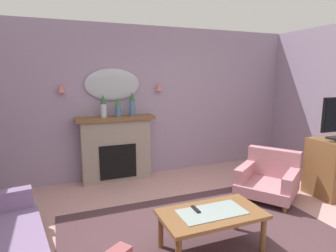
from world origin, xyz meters
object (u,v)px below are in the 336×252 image
at_px(mantel_vase_centre, 118,107).
at_px(tv_remote, 196,209).
at_px(wall_sconce_right, 159,87).
at_px(armchair_beside_couch, 269,178).
at_px(wall_sconce_left, 61,88).
at_px(coffee_table, 212,217).
at_px(mantel_vase_left, 103,106).
at_px(mantel_vase_right, 132,104).
at_px(tv_cabinet, 336,167).
at_px(fireplace, 116,149).
at_px(wall_mirror, 113,84).

relative_size(mantel_vase_centre, tv_remote, 2.13).
distance_m(wall_sconce_right, armchair_beside_couch, 2.46).
bearing_deg(wall_sconce_right, wall_sconce_left, 180.00).
bearing_deg(wall_sconce_right, tv_remote, -101.18).
bearing_deg(wall_sconce_left, mantel_vase_centre, -7.59).
distance_m(coffee_table, armchair_beside_couch, 1.78).
bearing_deg(coffee_table, wall_sconce_left, 117.96).
bearing_deg(mantel_vase_left, mantel_vase_centre, 0.00).
height_order(mantel_vase_right, coffee_table, mantel_vase_right).
bearing_deg(tv_cabinet, mantel_vase_left, 150.53).
height_order(fireplace, tv_remote, fireplace).
height_order(mantel_vase_left, wall_sconce_right, wall_sconce_right).
distance_m(mantel_vase_centre, armchair_beside_couch, 2.73).
bearing_deg(tv_cabinet, tv_remote, -170.09).
relative_size(armchair_beside_couch, tv_cabinet, 1.25).
distance_m(wall_sconce_left, wall_sconce_right, 1.70).
bearing_deg(coffee_table, mantel_vase_centre, 100.62).
distance_m(fireplace, coffee_table, 2.52).
relative_size(tv_remote, tv_cabinet, 0.18).
height_order(wall_sconce_right, tv_cabinet, wall_sconce_right).
xyz_separation_m(mantel_vase_centre, coffee_table, (0.46, -2.44, -0.95)).
bearing_deg(fireplace, tv_remote, -81.24).
bearing_deg(tv_cabinet, armchair_beside_couch, 163.27).
distance_m(mantel_vase_centre, tv_cabinet, 3.67).
xyz_separation_m(coffee_table, tv_cabinet, (2.59, 0.58, 0.07)).
relative_size(mantel_vase_right, wall_sconce_right, 3.06).
distance_m(fireplace, wall_sconce_left, 1.38).
bearing_deg(mantel_vase_centre, wall_sconce_right, 8.53).
distance_m(fireplace, wall_mirror, 1.15).
distance_m(wall_sconce_right, tv_cabinet, 3.23).
xyz_separation_m(mantel_vase_left, coffee_table, (0.71, -2.44, -0.97)).
height_order(fireplace, mantel_vase_left, mantel_vase_left).
height_order(wall_mirror, wall_sconce_right, wall_mirror).
height_order(wall_mirror, wall_sconce_left, wall_mirror).
bearing_deg(coffee_table, tv_remote, 145.22).
height_order(mantel_vase_left, mantel_vase_right, mantel_vase_right).
bearing_deg(wall_mirror, wall_sconce_left, -176.63).
xyz_separation_m(mantel_vase_left, mantel_vase_right, (0.50, -0.00, 0.02)).
relative_size(wall_sconce_left, coffee_table, 0.13).
height_order(mantel_vase_centre, wall_mirror, wall_mirror).
xyz_separation_m(mantel_vase_centre, mantel_vase_right, (0.25, -0.00, 0.04)).
distance_m(mantel_vase_centre, coffee_table, 2.65).
distance_m(fireplace, mantel_vase_left, 0.81).
distance_m(wall_mirror, wall_sconce_right, 0.85).
bearing_deg(wall_sconce_left, wall_mirror, 3.37).
distance_m(wall_sconce_right, tv_remote, 2.78).
height_order(mantel_vase_left, mantel_vase_centre, mantel_vase_left).
xyz_separation_m(wall_mirror, tv_cabinet, (3.09, -2.03, -1.26)).
relative_size(mantel_vase_centre, mantel_vase_right, 0.80).
relative_size(mantel_vase_centre, wall_sconce_left, 2.44).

